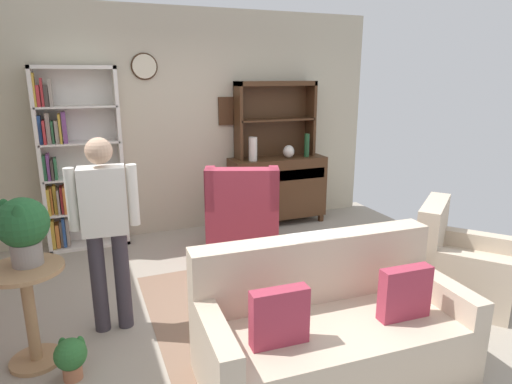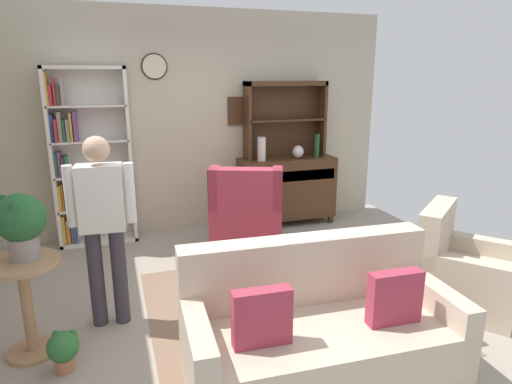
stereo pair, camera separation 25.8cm
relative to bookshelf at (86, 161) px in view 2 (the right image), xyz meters
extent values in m
cube|color=#9E9384|center=(1.44, -1.94, -1.03)|extent=(5.40, 4.60, 0.02)
cube|color=#BCB299|center=(1.44, 0.19, 0.38)|extent=(5.00, 0.06, 2.80)
cylinder|color=beige|center=(0.87, 0.14, 1.08)|extent=(0.28, 0.03, 0.28)
torus|color=#382314|center=(0.87, 0.14, 1.08)|extent=(0.31, 0.02, 0.31)
cube|color=#422816|center=(1.92, 0.14, 0.53)|extent=(0.28, 0.03, 0.36)
cube|color=#846651|center=(1.64, -2.24, -1.01)|extent=(2.32, 2.19, 0.01)
cube|color=silver|center=(-0.35, -0.01, 0.03)|extent=(0.04, 0.30, 2.10)
cube|color=silver|center=(0.51, -0.01, 0.03)|extent=(0.04, 0.30, 2.10)
cube|color=silver|center=(0.08, -0.01, 1.06)|extent=(0.90, 0.30, 0.04)
cube|color=silver|center=(0.08, -0.01, -1.00)|extent=(0.90, 0.30, 0.04)
cube|color=silver|center=(0.08, 0.13, 0.03)|extent=(0.90, 0.01, 2.10)
cube|color=silver|center=(0.08, -0.01, -0.57)|extent=(0.86, 0.30, 0.02)
cube|color=gold|center=(-0.31, -0.03, -0.80)|extent=(0.04, 0.19, 0.34)
cube|color=#CC7233|center=(-0.27, -0.03, -0.83)|extent=(0.04, 0.18, 0.28)
cube|color=gray|center=(-0.23, -0.03, -0.82)|extent=(0.03, 0.10, 0.30)
cube|color=#284C8C|center=(-0.19, -0.03, -0.79)|extent=(0.03, 0.17, 0.35)
cube|color=gray|center=(-0.16, -0.03, -0.80)|extent=(0.04, 0.13, 0.33)
cube|color=silver|center=(0.08, -0.01, -0.17)|extent=(0.86, 0.30, 0.02)
cube|color=gold|center=(-0.31, -0.03, -0.41)|extent=(0.03, 0.21, 0.30)
cube|color=#CC7233|center=(-0.28, -0.03, -0.41)|extent=(0.02, 0.12, 0.31)
cube|color=gold|center=(-0.25, -0.03, -0.40)|extent=(0.04, 0.12, 0.33)
cube|color=gray|center=(-0.21, -0.03, -0.42)|extent=(0.02, 0.23, 0.29)
cube|color=#B22D33|center=(-0.18, -0.03, -0.41)|extent=(0.03, 0.16, 0.31)
cube|color=#CC7233|center=(-0.15, -0.03, -0.41)|extent=(0.03, 0.22, 0.31)
cube|color=#284C8C|center=(-0.11, -0.03, -0.44)|extent=(0.03, 0.10, 0.24)
cube|color=gold|center=(-0.08, -0.03, -0.43)|extent=(0.02, 0.19, 0.27)
cube|color=gray|center=(-0.04, -0.03, -0.39)|extent=(0.03, 0.17, 0.34)
cube|color=silver|center=(0.08, -0.01, 0.24)|extent=(0.86, 0.30, 0.02)
cube|color=#337247|center=(-0.31, -0.03, -0.02)|extent=(0.03, 0.15, 0.28)
cube|color=#723F7F|center=(-0.27, -0.03, -0.01)|extent=(0.03, 0.21, 0.29)
cube|color=#3F3833|center=(-0.24, -0.03, -0.04)|extent=(0.03, 0.23, 0.23)
cube|color=#337247|center=(-0.20, -0.03, -0.04)|extent=(0.03, 0.15, 0.24)
cube|color=silver|center=(0.08, -0.01, 0.64)|extent=(0.86, 0.30, 0.02)
cube|color=#284C8C|center=(-0.31, -0.03, 0.40)|extent=(0.03, 0.14, 0.31)
cube|color=#B22D33|center=(-0.27, -0.03, 0.38)|extent=(0.03, 0.23, 0.26)
cube|color=gray|center=(-0.23, -0.03, 0.41)|extent=(0.04, 0.12, 0.34)
cube|color=#337247|center=(-0.19, -0.03, 0.37)|extent=(0.03, 0.12, 0.25)
cube|color=gray|center=(-0.15, -0.03, 0.37)|extent=(0.04, 0.19, 0.25)
cube|color=gold|center=(-0.11, -0.03, 0.41)|extent=(0.02, 0.22, 0.32)
cube|color=#723F7F|center=(-0.07, -0.03, 0.42)|extent=(0.04, 0.17, 0.34)
cube|color=gold|center=(-0.32, -0.03, 0.83)|extent=(0.02, 0.14, 0.35)
cube|color=#B22D33|center=(-0.29, -0.03, 0.76)|extent=(0.03, 0.15, 0.23)
cube|color=#B22D33|center=(-0.25, -0.03, 0.80)|extent=(0.03, 0.10, 0.30)
cube|color=#3F3833|center=(-0.21, -0.03, 0.76)|extent=(0.04, 0.10, 0.23)
cube|color=gray|center=(-0.17, -0.03, 0.80)|extent=(0.04, 0.11, 0.29)
cube|color=#422816|center=(2.53, -0.08, -0.51)|extent=(1.30, 0.45, 0.82)
cube|color=#422816|center=(1.93, -0.26, -0.97)|extent=(0.06, 0.06, 0.10)
cube|color=#422816|center=(3.13, -0.26, -0.97)|extent=(0.06, 0.06, 0.10)
cube|color=#422816|center=(1.93, 0.09, -0.97)|extent=(0.06, 0.06, 0.10)
cube|color=#422816|center=(3.13, 0.09, -0.97)|extent=(0.06, 0.06, 0.10)
cube|color=#352012|center=(2.53, -0.30, -0.30)|extent=(1.20, 0.01, 0.14)
cube|color=#422816|center=(2.00, 0.00, 0.40)|extent=(0.04, 0.26, 1.00)
cube|color=#422816|center=(3.06, 0.00, 0.40)|extent=(0.04, 0.26, 1.00)
cube|color=#422816|center=(2.53, 0.00, 0.87)|extent=(1.10, 0.26, 0.06)
cube|color=#422816|center=(2.53, 0.00, 0.40)|extent=(1.06, 0.26, 0.02)
cube|color=#422816|center=(2.53, 0.12, 0.40)|extent=(1.10, 0.01, 1.00)
cylinder|color=beige|center=(2.14, -0.17, 0.06)|extent=(0.11, 0.11, 0.31)
ellipsoid|color=beige|center=(2.66, -0.15, -0.01)|extent=(0.15, 0.15, 0.17)
cylinder|color=#194223|center=(2.92, -0.17, 0.06)|extent=(0.07, 0.07, 0.32)
cube|color=beige|center=(1.53, -3.17, -0.81)|extent=(1.84, 0.93, 0.42)
cube|color=beige|center=(1.55, -2.84, -0.36)|extent=(1.81, 0.28, 0.48)
cube|color=beige|center=(0.70, -3.13, -0.72)|extent=(0.18, 0.86, 0.60)
cube|color=beige|center=(2.36, -3.21, -0.72)|extent=(0.18, 0.86, 0.60)
cube|color=#A33347|center=(1.08, -3.27, -0.42)|extent=(0.36, 0.12, 0.36)
cube|color=#A33347|center=(1.98, -3.31, -0.42)|extent=(0.36, 0.12, 0.36)
cube|color=white|center=(1.55, -2.84, -0.11)|extent=(0.37, 0.20, 0.00)
cube|color=beige|center=(3.21, -2.68, -0.82)|extent=(1.07, 1.08, 0.40)
cube|color=beige|center=(3.02, -2.45, -0.38)|extent=(0.70, 0.61, 0.48)
cube|color=beige|center=(2.97, -2.87, -0.74)|extent=(0.60, 0.70, 0.55)
cube|color=beige|center=(3.45, -2.49, -0.74)|extent=(0.60, 0.70, 0.55)
cube|color=#A33347|center=(1.72, -0.89, -0.81)|extent=(1.01, 1.03, 0.42)
cube|color=#A33347|center=(1.62, -1.17, -0.28)|extent=(0.80, 0.47, 0.63)
cube|color=#A33347|center=(1.95, -1.25, -0.19)|extent=(0.19, 0.30, 0.44)
cube|color=#A33347|center=(1.31, -1.01, -0.19)|extent=(0.19, 0.30, 0.44)
cylinder|color=#A87F56|center=(-0.37, -2.25, -0.30)|extent=(0.52, 0.52, 0.03)
cylinder|color=#A87F56|center=(-0.37, -2.25, -0.66)|extent=(0.08, 0.08, 0.71)
cylinder|color=#A87F56|center=(-0.37, -2.25, -1.00)|extent=(0.36, 0.36, 0.03)
cylinder|color=gray|center=(-0.34, -2.20, -0.20)|extent=(0.20, 0.20, 0.16)
sphere|color=#235B2D|center=(-0.34, -2.20, 0.02)|extent=(0.34, 0.34, 0.34)
ellipsoid|color=#235B2D|center=(-0.34, -2.32, 0.06)|extent=(0.10, 0.06, 0.24)
ellipsoid|color=#235B2D|center=(-0.44, -2.14, 0.06)|extent=(0.10, 0.06, 0.24)
cylinder|color=#AD6B4C|center=(-0.12, -2.55, -0.97)|extent=(0.13, 0.13, 0.10)
sphere|color=#2D6B33|center=(-0.12, -2.55, -0.83)|extent=(0.21, 0.21, 0.21)
ellipsoid|color=#2D6B33|center=(-0.06, -2.51, -0.80)|extent=(0.06, 0.04, 0.15)
ellipsoid|color=#2D6B33|center=(-0.17, -2.48, -0.80)|extent=(0.06, 0.04, 0.15)
cylinder|color=#38333D|center=(0.10, -1.99, -0.61)|extent=(0.13, 0.13, 0.82)
cylinder|color=#38333D|center=(0.28, -2.00, -0.61)|extent=(0.13, 0.13, 0.82)
cube|color=silver|center=(0.19, -1.99, 0.06)|extent=(0.36, 0.23, 0.52)
sphere|color=tan|center=(0.19, -1.99, 0.44)|extent=(0.22, 0.22, 0.20)
cylinder|color=silver|center=(-0.02, -1.98, 0.09)|extent=(0.09, 0.09, 0.48)
cylinder|color=silver|center=(0.41, -2.01, 0.09)|extent=(0.09, 0.09, 0.48)
cube|color=#422816|center=(1.67, -2.19, -0.61)|extent=(0.80, 0.50, 0.03)
cube|color=#422816|center=(1.30, -2.41, -0.82)|extent=(0.05, 0.05, 0.39)
cube|color=#422816|center=(2.04, -2.41, -0.82)|extent=(0.05, 0.05, 0.39)
cube|color=#422816|center=(1.30, -1.97, -0.82)|extent=(0.05, 0.05, 0.39)
cube|color=#422816|center=(2.04, -1.97, -0.82)|extent=(0.05, 0.05, 0.39)
cube|color=#B22D33|center=(1.57, -2.17, -0.59)|extent=(0.17, 0.16, 0.02)
cube|color=#B22D33|center=(1.57, -2.17, -0.57)|extent=(0.21, 0.13, 0.02)
camera|label=1|loc=(0.07, -5.39, 0.99)|focal=30.89mm
camera|label=2|loc=(0.31, -5.48, 0.99)|focal=30.89mm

